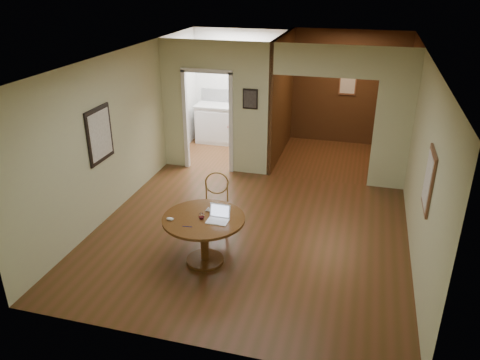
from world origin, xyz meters
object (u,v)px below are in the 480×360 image
(chair, at_px, (217,200))
(closed_laptop, at_px, (215,212))
(open_laptop, at_px, (219,216))
(dining_table, at_px, (204,229))

(chair, bearing_deg, closed_laptop, -89.17)
(open_laptop, xyz_separation_m, closed_laptop, (-0.12, 0.17, -0.05))
(chair, distance_m, open_laptop, 1.01)
(dining_table, bearing_deg, closed_laptop, 57.04)
(chair, height_order, closed_laptop, chair)
(dining_table, xyz_separation_m, chair, (-0.11, 0.92, 0.01))
(dining_table, height_order, closed_laptop, closed_laptop)
(chair, relative_size, closed_laptop, 3.41)
(open_laptop, bearing_deg, closed_laptop, 125.02)
(open_laptop, distance_m, closed_laptop, 0.21)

